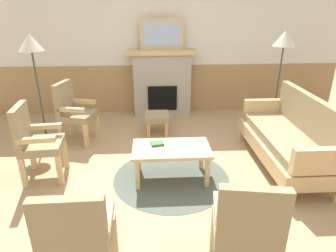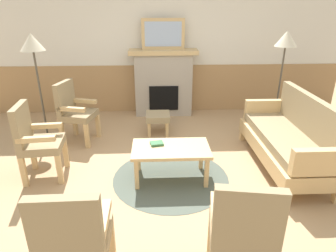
# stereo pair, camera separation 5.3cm
# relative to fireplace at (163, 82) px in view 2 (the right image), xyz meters

# --- Properties ---
(ground_plane) EXTENTS (14.00, 14.00, 0.00)m
(ground_plane) POSITION_rel_fireplace_xyz_m (0.00, -2.35, -0.65)
(ground_plane) COLOR tan
(wall_back) EXTENTS (7.20, 0.14, 2.70)m
(wall_back) POSITION_rel_fireplace_xyz_m (0.00, 0.25, 0.66)
(wall_back) COLOR silver
(wall_back) RESTS_ON ground_plane
(fireplace) EXTENTS (1.30, 0.44, 1.28)m
(fireplace) POSITION_rel_fireplace_xyz_m (0.00, 0.00, 0.00)
(fireplace) COLOR #A39989
(fireplace) RESTS_ON ground_plane
(framed_picture) EXTENTS (0.80, 0.04, 0.56)m
(framed_picture) POSITION_rel_fireplace_xyz_m (0.00, 0.00, 0.91)
(framed_picture) COLOR tan
(framed_picture) RESTS_ON fireplace
(couch) EXTENTS (0.70, 1.80, 0.98)m
(couch) POSITION_rel_fireplace_xyz_m (1.61, -2.16, -0.26)
(couch) COLOR tan
(couch) RESTS_ON ground_plane
(coffee_table) EXTENTS (0.96, 0.56, 0.44)m
(coffee_table) POSITION_rel_fireplace_xyz_m (0.02, -2.42, -0.27)
(coffee_table) COLOR tan
(coffee_table) RESTS_ON ground_plane
(round_rug) EXTENTS (1.49, 1.49, 0.01)m
(round_rug) POSITION_rel_fireplace_xyz_m (0.02, -2.42, -0.65)
(round_rug) COLOR #4C564C
(round_rug) RESTS_ON ground_plane
(book_on_table) EXTENTS (0.18, 0.15, 0.03)m
(book_on_table) POSITION_rel_fireplace_xyz_m (-0.16, -2.33, -0.20)
(book_on_table) COLOR #33663D
(book_on_table) RESTS_ON coffee_table
(footstool) EXTENTS (0.40, 0.40, 0.36)m
(footstool) POSITION_rel_fireplace_xyz_m (-0.13, -1.00, -0.37)
(footstool) COLOR tan
(footstool) RESTS_ON ground_plane
(armchair_near_fireplace) EXTENTS (0.52, 0.52, 0.98)m
(armchair_near_fireplace) POSITION_rel_fireplace_xyz_m (-1.66, -2.30, -0.11)
(armchair_near_fireplace) COLOR tan
(armchair_near_fireplace) RESTS_ON ground_plane
(armchair_by_window_left) EXTENTS (0.58, 0.58, 0.98)m
(armchair_by_window_left) POSITION_rel_fireplace_xyz_m (-1.45, -1.23, -0.11)
(armchair_by_window_left) COLOR tan
(armchair_by_window_left) RESTS_ON ground_plane
(armchair_front_left) EXTENTS (0.55, 0.55, 0.98)m
(armchair_front_left) POSITION_rel_fireplace_xyz_m (0.47, -3.98, -0.11)
(armchair_front_left) COLOR tan
(armchair_front_left) RESTS_ON ground_plane
(armchair_front_center) EXTENTS (0.49, 0.49, 0.98)m
(armchair_front_center) POSITION_rel_fireplace_xyz_m (-0.77, -4.01, -0.11)
(armchair_front_center) COLOR tan
(armchair_front_center) RESTS_ON ground_plane
(floor_lamp_by_couch) EXTENTS (0.36, 0.36, 1.68)m
(floor_lamp_by_couch) POSITION_rel_fireplace_xyz_m (1.98, -0.81, 0.80)
(floor_lamp_by_couch) COLOR #332D28
(floor_lamp_by_couch) RESTS_ON ground_plane
(floor_lamp_by_chairs) EXTENTS (0.36, 0.36, 1.68)m
(floor_lamp_by_chairs) POSITION_rel_fireplace_xyz_m (-1.98, -1.08, 0.80)
(floor_lamp_by_chairs) COLOR #332D28
(floor_lamp_by_chairs) RESTS_ON ground_plane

